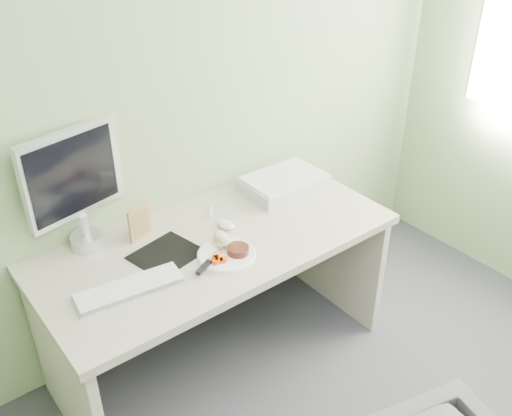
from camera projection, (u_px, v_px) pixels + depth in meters
wall_back at (162, 82)px, 2.46m from camera, size 3.50×0.00×3.50m
desk at (217, 271)px, 2.63m from camera, size 1.60×0.75×0.73m
plate at (227, 255)px, 2.42m from camera, size 0.25×0.25×0.01m
steak at (238, 250)px, 2.41m from camera, size 0.10×0.10×0.03m
potato_pile at (223, 240)px, 2.45m from camera, size 0.11×0.09×0.06m
carrot_heap at (218, 257)px, 2.36m from camera, size 0.07×0.06×0.04m
steak_knife at (208, 262)px, 2.34m from camera, size 0.23×0.13×0.02m
mousepad at (166, 254)px, 2.43m from camera, size 0.31×0.28×0.00m
keyboard at (130, 288)px, 2.22m from camera, size 0.43×0.18×0.02m
computer_mouse at (226, 225)px, 2.60m from camera, size 0.08×0.11×0.04m
photo_frame at (140, 222)px, 2.50m from camera, size 0.13×0.05×0.16m
eyedrop_bottle at (210, 211)px, 2.67m from camera, size 0.02×0.02×0.07m
scanner at (283, 183)px, 2.90m from camera, size 0.41×0.28×0.06m
monitor at (75, 184)px, 2.34m from camera, size 0.45×0.16×0.54m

